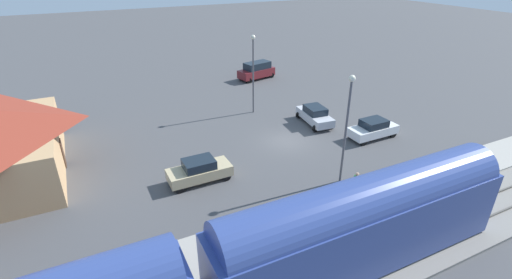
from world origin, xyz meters
TOP-DOWN VIEW (x-y plane):
  - ground_plane at (0.00, 0.00)m, footprint 200.00×200.00m
  - railway_track at (-14.00, 0.00)m, footprint 4.80×70.00m
  - platform at (-10.00, 0.00)m, footprint 3.20×46.00m
  - pedestrian_on_platform at (-9.30, 0.30)m, footprint 0.36×0.36m
  - sedan_white at (-2.73, -7.15)m, footprint 1.92×4.53m
  - suv_maroon at (17.64, -5.72)m, footprint 2.99×5.21m
  - sedan_tan at (-2.73, 8.85)m, footprint 1.90×4.52m
  - sedan_silver at (2.14, -4.31)m, footprint 4.66×2.61m
  - light_pole_near_platform at (-7.20, -0.16)m, footprint 0.44×0.44m
  - light_pole_lot_center at (7.38, -0.28)m, footprint 0.44×0.44m

SIDE VIEW (x-z plane):
  - ground_plane at x=0.00m, z-range 0.00..0.00m
  - railway_track at x=-14.00m, z-range -0.06..0.24m
  - platform at x=-10.00m, z-range 0.00..0.30m
  - sedan_white at x=-2.73m, z-range 0.01..1.75m
  - sedan_tan at x=-2.73m, z-range 0.01..1.75m
  - sedan_silver at x=2.14m, z-range 0.01..1.75m
  - suv_maroon at x=17.64m, z-range 0.04..2.26m
  - pedestrian_on_platform at x=-9.30m, z-range 0.43..2.14m
  - light_pole_near_platform at x=-7.20m, z-range 1.01..8.87m
  - light_pole_lot_center at x=7.38m, z-range 1.01..8.87m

